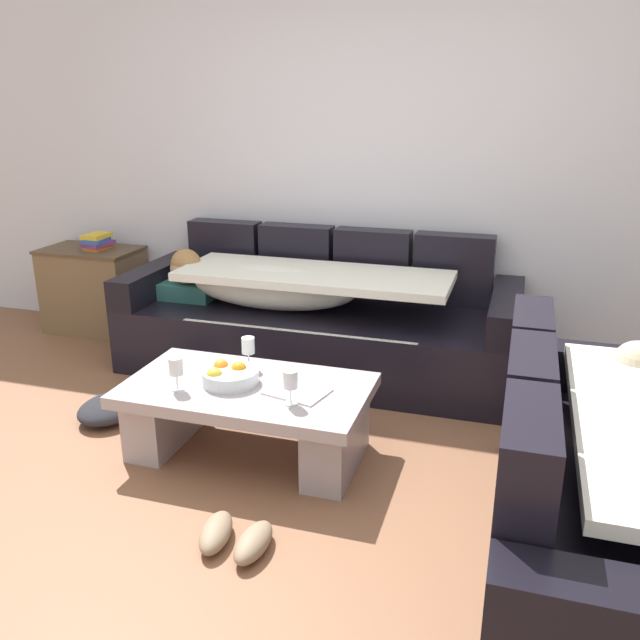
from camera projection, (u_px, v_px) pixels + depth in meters
ground_plane at (260, 513)px, 2.89m from camera, size 14.00×14.00×0.00m
back_wall at (377, 155)px, 4.40m from camera, size 9.00×0.10×2.70m
couch_along_wall at (312, 321)px, 4.33m from camera, size 2.52×0.92×0.88m
couch_near_window at (622, 503)px, 2.39m from camera, size 0.92×1.83×0.88m
coffee_table at (248, 411)px, 3.29m from camera, size 1.20×0.68×0.38m
fruit_bowl at (229, 375)px, 3.26m from camera, size 0.28×0.28×0.10m
wine_glass_near_left at (176, 368)px, 3.16m from camera, size 0.07×0.07×0.17m
wine_glass_near_right at (291, 381)px, 3.01m from camera, size 0.07×0.07×0.17m
wine_glass_far_back at (248, 347)px, 3.42m from camera, size 0.07×0.07×0.17m
open_magazine at (297, 392)px, 3.16m from camera, size 0.32×0.27×0.01m
side_cabinet at (94, 290)px, 5.05m from camera, size 0.72×0.44×0.64m
book_stack_on_cabinet at (97, 242)px, 4.91m from camera, size 0.18×0.24×0.11m
pair_of_shoes at (234, 537)px, 2.66m from camera, size 0.32×0.29×0.09m
crumpled_garment at (110, 408)px, 3.72m from camera, size 0.34×0.42×0.12m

